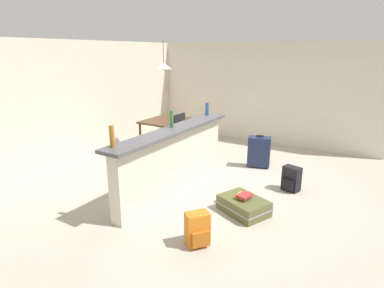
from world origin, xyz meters
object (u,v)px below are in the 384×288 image
object	(u,v)px
bottle_amber	(112,136)
pendant_lamp	(164,66)
backpack_black	(291,179)
suitcase_flat_olive	(243,205)
backpack_orange	(198,230)
dining_table	(165,123)
suitcase_upright_navy	(259,151)
dining_chair_near_partition	(183,133)
bottle_green	(172,119)
bottle_blue	(207,109)
book_stack	(244,196)

from	to	relation	value
bottle_amber	pendant_lamp	distance (m)	3.36
bottle_amber	backpack_black	world-z (taller)	bottle_amber
suitcase_flat_olive	backpack_orange	xyz separation A→B (m)	(-1.04, 0.16, 0.09)
suitcase_flat_olive	backpack_orange	distance (m)	1.06
dining_table	suitcase_upright_navy	size ratio (longest dim) A/B	1.64
bottle_amber	dining_chair_near_partition	distance (m)	3.14
suitcase_upright_navy	backpack_orange	world-z (taller)	suitcase_upright_navy
dining_chair_near_partition	backpack_black	size ratio (longest dim) A/B	2.21
suitcase_upright_navy	backpack_orange	size ratio (longest dim) A/B	1.60
dining_table	pendant_lamp	xyz separation A→B (m)	(-0.02, -0.03, 1.32)
dining_chair_near_partition	backpack_black	bearing A→B (deg)	-104.75
bottle_amber	backpack_black	size ratio (longest dim) A/B	0.69
suitcase_flat_olive	suitcase_upright_navy	size ratio (longest dim) A/B	1.33
pendant_lamp	backpack_black	xyz separation A→B (m)	(-0.73, -3.14, -1.76)
bottle_green	backpack_black	size ratio (longest dim) A/B	0.67
bottle_blue	backpack_black	size ratio (longest dim) A/B	0.59
suitcase_flat_olive	book_stack	size ratio (longest dim) A/B	3.18
dining_chair_near_partition	suitcase_upright_navy	distance (m)	1.76
book_stack	backpack_black	bearing A→B (deg)	-19.78
dining_table	backpack_orange	bearing A→B (deg)	-138.14
bottle_blue	dining_chair_near_partition	size ratio (longest dim) A/B	0.27
bottle_blue	book_stack	bearing A→B (deg)	-134.93
suitcase_flat_olive	suitcase_upright_navy	xyz separation A→B (m)	(1.94, 0.48, 0.22)
bottle_green	pendant_lamp	bearing A→B (deg)	39.34
bottle_blue	book_stack	size ratio (longest dim) A/B	0.89
dining_table	backpack_black	distance (m)	3.29
dining_chair_near_partition	backpack_black	xyz separation A→B (m)	(-0.69, -2.61, -0.31)
book_stack	suitcase_upright_navy	bearing A→B (deg)	13.66
bottle_green	dining_table	xyz separation A→B (m)	(1.70, 1.40, -0.56)
book_stack	bottle_amber	bearing A→B (deg)	129.45
backpack_black	book_stack	size ratio (longest dim) A/B	1.50
bottle_amber	dining_table	bearing A→B (deg)	24.58
dining_chair_near_partition	book_stack	size ratio (longest dim) A/B	3.32
pendant_lamp	dining_chair_near_partition	bearing A→B (deg)	-94.57
bottle_amber	backpack_orange	distance (m)	1.61
book_stack	dining_chair_near_partition	bearing A→B (deg)	50.89
bottle_blue	backpack_orange	size ratio (longest dim) A/B	0.59
bottle_amber	book_stack	size ratio (longest dim) A/B	1.04
suitcase_upright_navy	backpack_black	distance (m)	1.19
bottle_blue	suitcase_upright_navy	world-z (taller)	bottle_blue
bottle_amber	pendant_lamp	xyz separation A→B (m)	(2.99, 1.35, 0.75)
backpack_orange	pendant_lamp	bearing A→B (deg)	41.78
bottle_green	bottle_blue	distance (m)	1.21
dining_table	bottle_green	bearing A→B (deg)	-140.49
bottle_amber	backpack_orange	xyz separation A→B (m)	(0.08, -1.25, -1.01)
dining_table	backpack_orange	distance (m)	3.96
dining_table	backpack_black	size ratio (longest dim) A/B	2.62
dining_table	bottle_blue	bearing A→B (deg)	-109.37
bottle_amber	pendant_lamp	world-z (taller)	pendant_lamp
dining_chair_near_partition	book_stack	distance (m)	2.86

